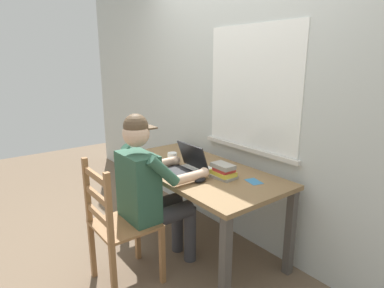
{
  "coord_description": "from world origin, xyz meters",
  "views": [
    {
      "loc": [
        2.02,
        -1.59,
        1.61
      ],
      "look_at": [
        0.01,
        -0.05,
        0.95
      ],
      "focal_mm": 30.31,
      "sensor_mm": 36.0,
      "label": 1
    }
  ],
  "objects_px": {
    "laptop": "(184,166)",
    "book_stack_main": "(223,171)",
    "seated_person": "(151,187)",
    "landscape_photo_print": "(254,181)",
    "coffee_mug_white": "(172,158)",
    "wooden_chair": "(118,225)",
    "computer_mouse": "(200,180)",
    "coffee_mug_dark": "(149,159)",
    "desk": "(196,178)"
  },
  "relations": [
    {
      "from": "seated_person",
      "to": "computer_mouse",
      "type": "bearing_deg",
      "value": 51.61
    },
    {
      "from": "seated_person",
      "to": "wooden_chair",
      "type": "height_order",
      "value": "seated_person"
    },
    {
      "from": "seated_person",
      "to": "computer_mouse",
      "type": "height_order",
      "value": "seated_person"
    },
    {
      "from": "seated_person",
      "to": "wooden_chair",
      "type": "xyz_separation_m",
      "value": [
        -0.0,
        -0.28,
        -0.22
      ]
    },
    {
      "from": "computer_mouse",
      "to": "landscape_photo_print",
      "type": "xyz_separation_m",
      "value": [
        0.23,
        0.32,
        -0.02
      ]
    },
    {
      "from": "seated_person",
      "to": "landscape_photo_print",
      "type": "relative_size",
      "value": 9.64
    },
    {
      "from": "coffee_mug_dark",
      "to": "landscape_photo_print",
      "type": "xyz_separation_m",
      "value": [
        0.83,
        0.41,
        -0.05
      ]
    },
    {
      "from": "coffee_mug_white",
      "to": "landscape_photo_print",
      "type": "xyz_separation_m",
      "value": [
        0.74,
        0.23,
        -0.05
      ]
    },
    {
      "from": "wooden_chair",
      "to": "coffee_mug_dark",
      "type": "distance_m",
      "value": 0.68
    },
    {
      "from": "coffee_mug_white",
      "to": "desk",
      "type": "bearing_deg",
      "value": 17.32
    },
    {
      "from": "seated_person",
      "to": "landscape_photo_print",
      "type": "height_order",
      "value": "seated_person"
    },
    {
      "from": "landscape_photo_print",
      "to": "computer_mouse",
      "type": "bearing_deg",
      "value": -110.61
    },
    {
      "from": "desk",
      "to": "laptop",
      "type": "distance_m",
      "value": 0.2
    },
    {
      "from": "seated_person",
      "to": "coffee_mug_white",
      "type": "distance_m",
      "value": 0.49
    },
    {
      "from": "book_stack_main",
      "to": "landscape_photo_print",
      "type": "height_order",
      "value": "book_stack_main"
    },
    {
      "from": "book_stack_main",
      "to": "seated_person",
      "type": "bearing_deg",
      "value": -118.0
    },
    {
      "from": "wooden_chair",
      "to": "seated_person",
      "type": "bearing_deg",
      "value": 90.0
    },
    {
      "from": "coffee_mug_white",
      "to": "laptop",
      "type": "bearing_deg",
      "value": -14.33
    },
    {
      "from": "seated_person",
      "to": "laptop",
      "type": "relative_size",
      "value": 3.8
    },
    {
      "from": "laptop",
      "to": "book_stack_main",
      "type": "distance_m",
      "value": 0.33
    },
    {
      "from": "desk",
      "to": "laptop",
      "type": "height_order",
      "value": "laptop"
    },
    {
      "from": "coffee_mug_dark",
      "to": "seated_person",
      "type": "bearing_deg",
      "value": -28.78
    },
    {
      "from": "wooden_chair",
      "to": "computer_mouse",
      "type": "height_order",
      "value": "wooden_chair"
    },
    {
      "from": "desk",
      "to": "wooden_chair",
      "type": "height_order",
      "value": "wooden_chair"
    },
    {
      "from": "seated_person",
      "to": "coffee_mug_dark",
      "type": "height_order",
      "value": "seated_person"
    },
    {
      "from": "wooden_chair",
      "to": "computer_mouse",
      "type": "relative_size",
      "value": 9.49
    },
    {
      "from": "wooden_chair",
      "to": "book_stack_main",
      "type": "distance_m",
      "value": 0.87
    },
    {
      "from": "computer_mouse",
      "to": "seated_person",
      "type": "bearing_deg",
      "value": -128.39
    },
    {
      "from": "wooden_chair",
      "to": "coffee_mug_dark",
      "type": "xyz_separation_m",
      "value": [
        -0.37,
        0.48,
        0.31
      ]
    },
    {
      "from": "seated_person",
      "to": "book_stack_main",
      "type": "height_order",
      "value": "seated_person"
    },
    {
      "from": "computer_mouse",
      "to": "coffee_mug_white",
      "type": "height_order",
      "value": "coffee_mug_white"
    },
    {
      "from": "coffee_mug_dark",
      "to": "wooden_chair",
      "type": "bearing_deg",
      "value": -52.71
    },
    {
      "from": "desk",
      "to": "coffee_mug_dark",
      "type": "bearing_deg",
      "value": -141.45
    },
    {
      "from": "computer_mouse",
      "to": "coffee_mug_white",
      "type": "xyz_separation_m",
      "value": [
        -0.51,
        0.1,
        0.03
      ]
    },
    {
      "from": "desk",
      "to": "book_stack_main",
      "type": "relative_size",
      "value": 7.55
    },
    {
      "from": "coffee_mug_dark",
      "to": "book_stack_main",
      "type": "relative_size",
      "value": 0.6
    },
    {
      "from": "desk",
      "to": "coffee_mug_white",
      "type": "distance_m",
      "value": 0.28
    },
    {
      "from": "laptop",
      "to": "computer_mouse",
      "type": "distance_m",
      "value": 0.26
    },
    {
      "from": "laptop",
      "to": "coffee_mug_white",
      "type": "xyz_separation_m",
      "value": [
        -0.26,
        0.07,
        -0.01
      ]
    },
    {
      "from": "wooden_chair",
      "to": "laptop",
      "type": "relative_size",
      "value": 2.88
    },
    {
      "from": "laptop",
      "to": "coffee_mug_white",
      "type": "distance_m",
      "value": 0.27
    },
    {
      "from": "seated_person",
      "to": "landscape_photo_print",
      "type": "distance_m",
      "value": 0.77
    },
    {
      "from": "computer_mouse",
      "to": "book_stack_main",
      "type": "relative_size",
      "value": 0.48
    },
    {
      "from": "wooden_chair",
      "to": "coffee_mug_white",
      "type": "height_order",
      "value": "wooden_chair"
    },
    {
      "from": "computer_mouse",
      "to": "landscape_photo_print",
      "type": "relative_size",
      "value": 0.77
    },
    {
      "from": "landscape_photo_print",
      "to": "coffee_mug_dark",
      "type": "bearing_deg",
      "value": -138.65
    },
    {
      "from": "computer_mouse",
      "to": "landscape_photo_print",
      "type": "distance_m",
      "value": 0.4
    },
    {
      "from": "landscape_photo_print",
      "to": "seated_person",
      "type": "bearing_deg",
      "value": -111.92
    },
    {
      "from": "desk",
      "to": "computer_mouse",
      "type": "relative_size",
      "value": 15.63
    },
    {
      "from": "landscape_photo_print",
      "to": "laptop",
      "type": "bearing_deg",
      "value": -133.73
    }
  ]
}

